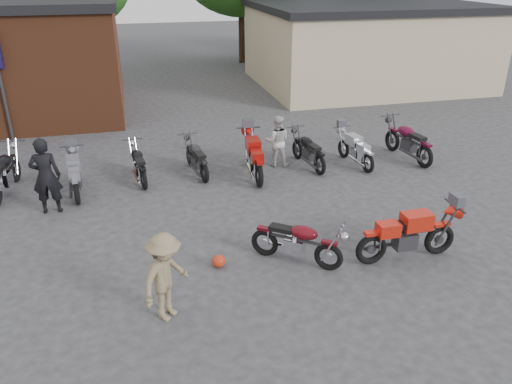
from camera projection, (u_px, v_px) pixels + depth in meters
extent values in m
plane|color=#303033|center=(292.00, 273.00, 9.66)|extent=(90.00, 90.00, 0.00)
cube|color=tan|center=(365.00, 47.00, 24.02)|extent=(10.00, 8.00, 3.50)
ellipsoid|color=#B72D13|center=(219.00, 261.00, 9.82)|extent=(0.32, 0.32, 0.25)
imported|color=black|center=(46.00, 176.00, 11.65)|extent=(0.69, 0.46, 1.87)
imported|color=beige|center=(277.00, 141.00, 14.46)|extent=(0.86, 0.75, 1.51)
imported|color=#837151|center=(166.00, 277.00, 8.15)|extent=(1.14, 1.15, 1.59)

